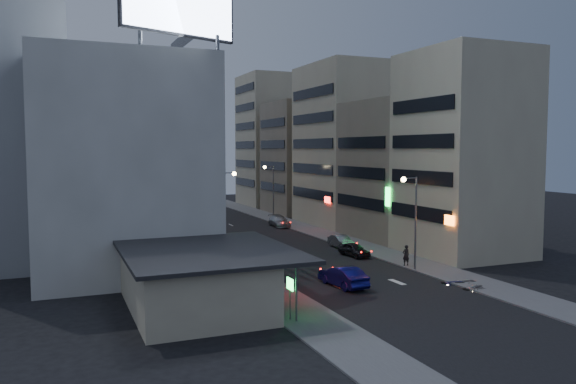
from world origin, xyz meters
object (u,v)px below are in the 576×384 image
scooter_black_a (483,281)px  scooter_blue (461,273)px  parked_car_left (218,237)px  parked_car_right_mid (341,242)px  parked_car_right_far (279,221)px  person (406,255)px  scooter_black_b (472,274)px  road_car_silver (257,253)px  road_car_blue (343,276)px  scooter_silver_a (475,277)px  parked_car_right_near (354,250)px  scooter_silver_b (471,273)px

scooter_black_a → scooter_blue: bearing=15.9°
parked_car_left → parked_car_right_mid: bearing=136.6°
parked_car_right_far → person: 28.37m
scooter_black_b → road_car_silver: bearing=34.6°
parked_car_right_mid → road_car_silver: (-10.59, -3.18, 0.10)m
scooter_black_b → road_car_blue: bearing=68.1°
parked_car_right_far → person: bearing=-84.1°
scooter_silver_a → scooter_black_b: bearing=-54.0°
scooter_black_b → parked_car_left: bearing=20.2°
parked_car_right_mid → road_car_silver: 11.06m
road_car_silver → scooter_silver_a: (12.22, -15.51, -0.02)m
road_car_blue → parked_car_right_near: bearing=-128.6°
parked_car_right_far → parked_car_right_mid: bearing=-85.8°
scooter_silver_a → scooter_black_b: scooter_silver_a is taller
road_car_blue → person: 9.59m
parked_car_right_near → parked_car_left: 16.25m
parked_car_right_near → scooter_black_b: parked_car_right_near is taller
scooter_black_a → scooter_silver_a: (-0.01, 0.81, 0.14)m
parked_car_right_mid → road_car_silver: road_car_silver is taller
scooter_blue → scooter_silver_b: (1.05, 0.18, -0.06)m
road_car_blue → scooter_silver_a: bearing=152.3°
road_car_blue → scooter_black_b: road_car_blue is taller
parked_car_left → parked_car_right_far: bearing=-146.8°
scooter_black_a → scooter_black_b: (0.81, 2.15, 0.02)m
scooter_blue → scooter_silver_b: 1.07m
scooter_blue → scooter_silver_a: bearing=-157.1°
person → scooter_blue: person is taller
parked_car_right_mid → scooter_black_b: (2.45, -17.34, -0.05)m
parked_car_left → road_car_silver: road_car_silver is taller
parked_car_right_far → scooter_silver_a: 36.49m
parked_car_left → person: bearing=115.3°
parked_car_left → parked_car_right_far: 14.81m
parked_car_right_mid → parked_car_left: size_ratio=0.84×
road_car_silver → parked_car_left: bearing=-83.2°
parked_car_right_far → road_car_silver: road_car_silver is taller
road_car_blue → scooter_black_a: bearing=148.2°
parked_car_left → scooter_silver_a: 29.68m
parked_car_left → person: (12.06, -18.67, 0.36)m
road_car_blue → person: bearing=-159.1°
scooter_silver_b → scooter_blue: bearing=106.0°
parked_car_right_far → scooter_black_b: size_ratio=3.01×
scooter_black_b → scooter_silver_b: (0.04, 0.21, 0.05)m
scooter_silver_b → road_car_blue: bearing=83.4°
scooter_black_a → scooter_silver_a: size_ratio=0.78×
parked_car_right_mid → parked_car_right_far: size_ratio=0.82×
parked_car_right_mid → parked_car_right_far: (0.00, 17.77, 0.05)m
parked_car_right_near → scooter_black_b: bearing=-80.8°
scooter_blue → parked_car_left: bearing=41.3°
scooter_silver_a → scooter_silver_b: size_ratio=1.13×
person → parked_car_right_near: bearing=-72.0°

